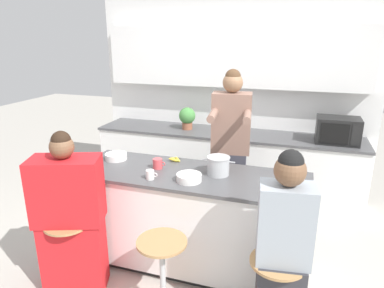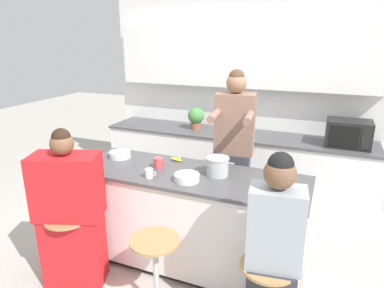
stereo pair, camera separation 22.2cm
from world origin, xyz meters
name	(u,v)px [view 1 (the left image)]	position (x,y,z in m)	size (l,w,h in m)	color
ground_plane	(190,262)	(0.00, 0.00, 0.00)	(16.00, 16.00, 0.00)	#B2ADA3
wall_back	(232,79)	(0.00, 1.73, 1.54)	(3.58, 0.22, 2.70)	white
back_counter	(225,166)	(0.00, 1.44, 0.46)	(3.32, 0.62, 0.91)	white
kitchen_island	(190,219)	(0.00, 0.00, 0.46)	(2.07, 0.72, 0.92)	black
bar_stool_leftmost	(71,252)	(-0.83, -0.63, 0.35)	(0.38, 0.38, 0.64)	tan
bar_stool_center	(163,274)	(0.00, -0.65, 0.35)	(0.38, 0.38, 0.64)	tan
person_cooking	(230,158)	(0.24, 0.57, 0.89)	(0.45, 0.59, 1.78)	#383842
person_wrapped_blanket	(70,219)	(-0.82, -0.61, 0.65)	(0.60, 0.45, 1.39)	red
person_seated_near	(282,257)	(0.85, -0.61, 0.66)	(0.37, 0.30, 1.42)	#333338
cooking_pot	(218,166)	(0.24, 0.06, 1.00)	(0.29, 0.20, 0.16)	#B7BABC
fruit_bowl	(116,156)	(-0.80, 0.12, 0.95)	(0.21, 0.21, 0.06)	white
mixing_bowl_steel	(189,178)	(0.05, -0.16, 0.95)	(0.21, 0.21, 0.06)	white
coffee_cup_near	(158,164)	(-0.31, 0.03, 0.96)	(0.12, 0.09, 0.09)	#DB4C51
coffee_cup_far	(150,175)	(-0.27, -0.22, 0.96)	(0.10, 0.07, 0.08)	white
banana_bunch	(175,159)	(-0.23, 0.25, 0.94)	(0.13, 0.09, 0.04)	yellow
microwave	(338,130)	(1.29, 1.40, 1.06)	(0.47, 0.33, 0.29)	black
potted_plant	(187,117)	(-0.51, 1.44, 1.07)	(0.21, 0.21, 0.29)	#93563D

